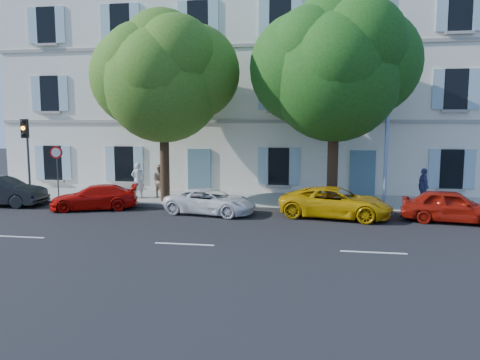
% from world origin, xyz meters
% --- Properties ---
extents(ground, '(90.00, 90.00, 0.00)m').
position_xyz_m(ground, '(0.00, 0.00, 0.00)').
color(ground, black).
extents(sidewalk, '(36.00, 4.50, 0.15)m').
position_xyz_m(sidewalk, '(0.00, 4.45, 0.07)').
color(sidewalk, '#A09E96').
rests_on(sidewalk, ground).
extents(kerb, '(36.00, 0.16, 0.16)m').
position_xyz_m(kerb, '(0.00, 2.28, 0.08)').
color(kerb, '#9E998E').
rests_on(kerb, ground).
extents(building, '(28.00, 7.00, 12.00)m').
position_xyz_m(building, '(0.00, 10.20, 6.00)').
color(building, white).
rests_on(building, ground).
extents(car_dark_sedan, '(4.26, 1.64, 1.38)m').
position_xyz_m(car_dark_sedan, '(-10.59, 1.40, 0.69)').
color(car_dark_sedan, black).
rests_on(car_dark_sedan, ground).
extents(car_red_coupe, '(4.16, 2.75, 1.12)m').
position_xyz_m(car_red_coupe, '(-5.77, 1.28, 0.56)').
color(car_red_coupe, red).
rests_on(car_red_coupe, ground).
extents(car_white_coupe, '(4.22, 2.51, 1.10)m').
position_xyz_m(car_white_coupe, '(-0.29, 1.10, 0.55)').
color(car_white_coupe, white).
rests_on(car_white_coupe, ground).
extents(car_yellow_supercar, '(4.90, 2.91, 1.28)m').
position_xyz_m(car_yellow_supercar, '(5.04, 1.20, 0.64)').
color(car_yellow_supercar, '#D8A009').
rests_on(car_yellow_supercar, ground).
extents(car_red_hatchback, '(4.03, 2.15, 1.30)m').
position_xyz_m(car_red_hatchback, '(9.55, 0.99, 0.65)').
color(car_red_hatchback, '#A11609').
rests_on(car_red_hatchback, ground).
extents(tree_left, '(5.67, 5.67, 8.80)m').
position_xyz_m(tree_left, '(-3.02, 3.15, 5.81)').
color(tree_left, '#3A2819').
rests_on(tree_left, sidewalk).
extents(tree_right, '(5.96, 5.96, 9.19)m').
position_xyz_m(tree_right, '(4.94, 3.12, 6.04)').
color(tree_right, '#3A2819').
rests_on(tree_right, sidewalk).
extents(traffic_light, '(0.31, 0.45, 3.97)m').
position_xyz_m(traffic_light, '(-10.00, 2.71, 3.02)').
color(traffic_light, '#383A3D').
rests_on(traffic_light, sidewalk).
extents(road_sign, '(0.60, 0.16, 2.64)m').
position_xyz_m(road_sign, '(-8.43, 2.76, 2.05)').
color(road_sign, '#383A3D').
rests_on(road_sign, sidewalk).
extents(street_lamp, '(0.27, 1.67, 7.84)m').
position_xyz_m(street_lamp, '(7.20, 2.52, 4.59)').
color(street_lamp, '#7293BF').
rests_on(street_lamp, sidewalk).
extents(pedestrian_a, '(0.75, 0.60, 1.77)m').
position_xyz_m(pedestrian_a, '(-4.71, 3.90, 1.04)').
color(pedestrian_a, silver).
rests_on(pedestrian_a, sidewalk).
extents(pedestrian_b, '(1.00, 0.89, 1.68)m').
position_xyz_m(pedestrian_b, '(-3.67, 4.25, 0.99)').
color(pedestrian_b, tan).
rests_on(pedestrian_b, sidewalk).
extents(pedestrian_c, '(0.58, 1.06, 1.71)m').
position_xyz_m(pedestrian_c, '(9.11, 4.04, 1.01)').
color(pedestrian_c, '#454780').
rests_on(pedestrian_c, sidewalk).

